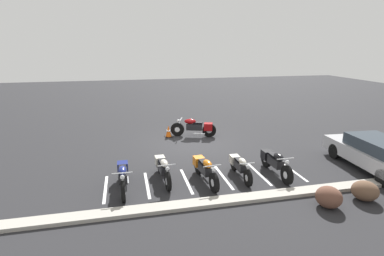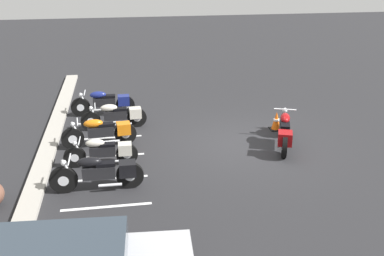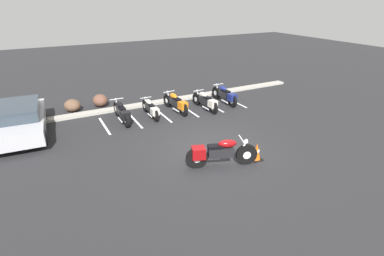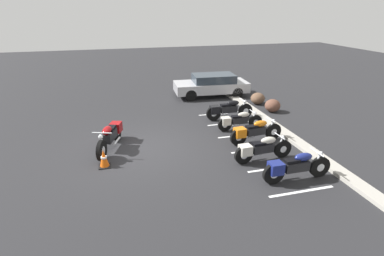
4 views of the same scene
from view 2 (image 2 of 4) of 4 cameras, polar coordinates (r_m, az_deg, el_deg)
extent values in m
plane|color=#262628|center=(13.98, 6.96, -2.04)|extent=(60.00, 60.00, 0.00)
cylinder|color=black|center=(14.73, 11.57, 0.46)|extent=(0.73, 0.37, 0.73)
cylinder|color=silver|center=(14.73, 11.57, 0.46)|extent=(0.31, 0.22, 0.28)
cylinder|color=black|center=(13.14, 11.66, -2.18)|extent=(0.73, 0.37, 0.73)
cylinder|color=silver|center=(13.14, 11.66, -2.18)|extent=(0.31, 0.22, 0.28)
cube|color=black|center=(13.82, 11.67, -0.23)|extent=(0.90, 0.57, 0.33)
ellipsoid|color=maroon|center=(13.92, 11.75, 1.25)|extent=(0.68, 0.48, 0.27)
cube|color=black|center=(13.56, 11.75, 0.35)|extent=(0.55, 0.41, 0.09)
cube|color=maroon|center=(13.11, 11.73, -1.28)|extent=(0.55, 0.52, 0.38)
cylinder|color=silver|center=(14.51, 11.66, 1.34)|extent=(0.30, 0.16, 0.59)
cylinder|color=silver|center=(14.35, 11.75, 2.33)|extent=(0.26, 0.66, 0.04)
sphere|color=silver|center=(14.52, 11.71, 2.18)|extent=(0.16, 0.16, 0.16)
cylinder|color=silver|center=(13.68, 10.93, -1.90)|extent=(0.60, 0.27, 0.08)
cylinder|color=black|center=(11.46, -16.00, -6.37)|extent=(0.13, 0.69, 0.69)
cylinder|color=silver|center=(11.46, -16.00, -6.37)|extent=(0.13, 0.26, 0.26)
cylinder|color=black|center=(11.35, -7.88, -5.96)|extent=(0.13, 0.69, 0.69)
cylinder|color=silver|center=(11.35, -7.88, -5.96)|extent=(0.13, 0.26, 0.26)
cube|color=black|center=(11.30, -11.75, -5.47)|extent=(0.29, 0.79, 0.31)
ellipsoid|color=black|center=(11.20, -12.92, -4.24)|extent=(0.27, 0.58, 0.25)
cube|color=black|center=(11.20, -10.93, -4.47)|extent=(0.25, 0.46, 0.08)
cube|color=black|center=(11.27, -8.19, -5.13)|extent=(0.38, 0.42, 0.35)
cylinder|color=silver|center=(11.32, -15.51, -5.13)|extent=(0.06, 0.27, 0.55)
cylinder|color=silver|center=(11.20, -15.32, -3.88)|extent=(0.64, 0.04, 0.04)
sphere|color=silver|center=(11.25, -15.97, -4.29)|extent=(0.15, 0.15, 0.15)
cylinder|color=silver|center=(11.30, -10.33, -7.13)|extent=(0.07, 0.57, 0.07)
cylinder|color=black|center=(12.70, -14.67, -3.61)|extent=(0.12, 0.61, 0.60)
cylinder|color=silver|center=(12.70, -14.67, -3.61)|extent=(0.12, 0.23, 0.23)
cylinder|color=black|center=(12.61, -8.25, -3.28)|extent=(0.12, 0.61, 0.60)
cylinder|color=silver|center=(12.61, -8.25, -3.28)|extent=(0.12, 0.23, 0.23)
cube|color=black|center=(12.58, -11.31, -2.87)|extent=(0.27, 0.70, 0.27)
ellipsoid|color=beige|center=(12.49, -12.23, -1.88)|extent=(0.24, 0.52, 0.22)
cube|color=black|center=(12.50, -10.66, -2.07)|extent=(0.22, 0.41, 0.07)
cube|color=beige|center=(12.54, -8.50, -2.61)|extent=(0.33, 0.37, 0.31)
cylinder|color=silver|center=(12.59, -14.27, -2.60)|extent=(0.06, 0.24, 0.49)
cylinder|color=silver|center=(12.50, -14.12, -1.59)|extent=(0.57, 0.04, 0.03)
sphere|color=silver|center=(12.54, -14.63, -1.93)|extent=(0.13, 0.13, 0.13)
cylinder|color=silver|center=(12.56, -10.20, -4.19)|extent=(0.07, 0.50, 0.06)
cylinder|color=black|center=(13.87, -14.92, -1.32)|extent=(0.19, 0.68, 0.67)
cylinder|color=silver|center=(13.87, -14.92, -1.32)|extent=(0.15, 0.27, 0.26)
cylinder|color=black|center=(13.92, -8.45, -0.71)|extent=(0.19, 0.68, 0.67)
cylinder|color=silver|center=(13.92, -8.45, -0.71)|extent=(0.15, 0.27, 0.26)
cube|color=black|center=(13.82, -11.51, -0.41)|extent=(0.36, 0.80, 0.31)
ellipsoid|color=orange|center=(13.72, -12.44, 0.58)|extent=(0.32, 0.59, 0.24)
cube|color=black|center=(13.76, -10.86, 0.44)|extent=(0.29, 0.47, 0.08)
cube|color=orange|center=(13.85, -8.69, -0.03)|extent=(0.40, 0.44, 0.35)
cylinder|color=silver|center=(13.77, -14.52, -0.25)|extent=(0.09, 0.27, 0.54)
cylinder|color=silver|center=(13.68, -14.36, 0.80)|extent=(0.63, 0.10, 0.04)
sphere|color=silver|center=(13.71, -14.88, 0.43)|extent=(0.14, 0.14, 0.14)
cylinder|color=silver|center=(13.81, -10.33, -1.69)|extent=(0.12, 0.56, 0.07)
cylinder|color=black|center=(15.21, -12.75, 0.87)|extent=(0.16, 0.66, 0.65)
cylinder|color=silver|center=(15.21, -12.75, 0.87)|extent=(0.14, 0.25, 0.25)
cylinder|color=black|center=(15.26, -7.01, 1.33)|extent=(0.16, 0.66, 0.65)
cylinder|color=silver|center=(15.26, -7.01, 1.33)|extent=(0.14, 0.25, 0.25)
cube|color=black|center=(15.17, -9.72, 1.64)|extent=(0.32, 0.77, 0.30)
ellipsoid|color=beige|center=(15.07, -10.53, 2.53)|extent=(0.29, 0.57, 0.24)
cube|color=black|center=(15.11, -9.14, 2.39)|extent=(0.26, 0.45, 0.08)
cube|color=beige|center=(15.20, -7.23, 1.94)|extent=(0.38, 0.42, 0.34)
cylinder|color=silver|center=(15.12, -12.38, 1.82)|extent=(0.07, 0.26, 0.53)
cylinder|color=silver|center=(15.04, -12.23, 2.76)|extent=(0.61, 0.07, 0.04)
sphere|color=silver|center=(15.06, -12.69, 2.43)|extent=(0.14, 0.14, 0.14)
cylinder|color=silver|center=(15.15, -8.69, 0.49)|extent=(0.10, 0.55, 0.07)
cylinder|color=black|center=(16.62, -13.96, 2.58)|extent=(0.12, 0.68, 0.68)
cylinder|color=silver|center=(16.62, -13.96, 2.58)|extent=(0.13, 0.26, 0.26)
cylinder|color=black|center=(16.55, -8.46, 2.92)|extent=(0.12, 0.68, 0.68)
cylinder|color=silver|center=(16.55, -8.46, 2.92)|extent=(0.13, 0.26, 0.26)
cube|color=black|center=(16.52, -11.08, 3.27)|extent=(0.29, 0.78, 0.31)
ellipsoid|color=navy|center=(16.44, -11.86, 4.14)|extent=(0.27, 0.58, 0.25)
cube|color=black|center=(16.45, -10.52, 3.99)|extent=(0.25, 0.45, 0.08)
cube|color=navy|center=(16.50, -8.67, 3.52)|extent=(0.37, 0.41, 0.35)
cylinder|color=silver|center=(16.53, -13.62, 3.48)|extent=(0.06, 0.27, 0.55)
cylinder|color=silver|center=(16.44, -13.48, 4.38)|extent=(0.64, 0.04, 0.04)
sphere|color=silver|center=(16.48, -13.92, 4.08)|extent=(0.14, 0.14, 0.14)
cylinder|color=silver|center=(16.47, -10.12, 2.16)|extent=(0.07, 0.57, 0.07)
cube|color=#A8A399|center=(13.64, -18.08, -3.33)|extent=(18.00, 0.50, 0.12)
cube|color=black|center=(15.27, 10.58, -0.12)|extent=(0.40, 0.40, 0.03)
cone|color=#EA590F|center=(15.16, 10.66, 0.93)|extent=(0.32, 0.32, 0.63)
cylinder|color=white|center=(15.15, 10.67, 1.04)|extent=(0.20, 0.20, 0.06)
cube|color=white|center=(10.79, -10.80, -9.80)|extent=(0.10, 2.10, 0.00)
cube|color=white|center=(12.02, -10.70, -6.33)|extent=(0.10, 2.10, 0.00)
cube|color=white|center=(13.30, -10.62, -3.52)|extent=(0.10, 2.10, 0.00)
cube|color=white|center=(14.59, -10.56, -1.21)|extent=(0.10, 2.10, 0.00)
cube|color=white|center=(15.91, -10.50, 0.73)|extent=(0.10, 2.10, 0.00)
cube|color=white|center=(17.25, -10.46, 2.37)|extent=(0.10, 2.10, 0.00)
camera|label=1|loc=(18.59, -44.08, 13.19)|focal=28.00mm
camera|label=3|loc=(14.03, 52.50, 12.54)|focal=28.00mm
camera|label=4|loc=(23.04, 2.06, 20.01)|focal=28.00mm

